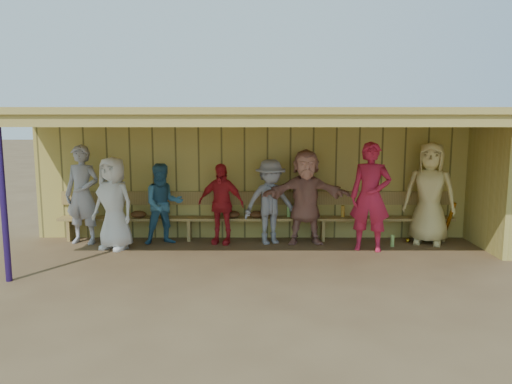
{
  "coord_description": "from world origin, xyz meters",
  "views": [
    {
      "loc": [
        0.0,
        -8.39,
        2.36
      ],
      "look_at": [
        0.0,
        0.35,
        1.05
      ],
      "focal_mm": 35.0,
      "sensor_mm": 36.0,
      "label": 1
    }
  ],
  "objects_px": {
    "player_c": "(163,204)",
    "player_f": "(306,197)",
    "player_b": "(113,203)",
    "player_e": "(270,202)",
    "player_d": "(221,204)",
    "bench": "(256,213)",
    "player_a": "(82,195)",
    "player_g": "(370,197)",
    "player_h": "(430,193)"
  },
  "relations": [
    {
      "from": "player_c",
      "to": "player_h",
      "type": "xyz_separation_m",
      "value": [
        4.98,
        0.05,
        0.2
      ]
    },
    {
      "from": "bench",
      "to": "player_e",
      "type": "bearing_deg",
      "value": -48.72
    },
    {
      "from": "player_h",
      "to": "player_a",
      "type": "bearing_deg",
      "value": -157.53
    },
    {
      "from": "player_f",
      "to": "player_g",
      "type": "xyz_separation_m",
      "value": [
        1.1,
        -0.49,
        0.08
      ]
    },
    {
      "from": "player_h",
      "to": "player_g",
      "type": "bearing_deg",
      "value": -135.71
    },
    {
      "from": "player_d",
      "to": "player_e",
      "type": "distance_m",
      "value": 0.93
    },
    {
      "from": "player_c",
      "to": "player_g",
      "type": "xyz_separation_m",
      "value": [
        3.76,
        -0.44,
        0.21
      ]
    },
    {
      "from": "player_b",
      "to": "player_c",
      "type": "distance_m",
      "value": 0.9
    },
    {
      "from": "player_d",
      "to": "player_h",
      "type": "height_order",
      "value": "player_h"
    },
    {
      "from": "player_c",
      "to": "player_e",
      "type": "bearing_deg",
      "value": -17.81
    },
    {
      "from": "player_c",
      "to": "player_e",
      "type": "relative_size",
      "value": 0.96
    },
    {
      "from": "player_f",
      "to": "player_g",
      "type": "height_order",
      "value": "player_g"
    },
    {
      "from": "player_b",
      "to": "player_h",
      "type": "bearing_deg",
      "value": 26.89
    },
    {
      "from": "player_c",
      "to": "bench",
      "type": "height_order",
      "value": "player_c"
    },
    {
      "from": "player_b",
      "to": "player_e",
      "type": "distance_m",
      "value": 2.85
    },
    {
      "from": "player_a",
      "to": "player_h",
      "type": "relative_size",
      "value": 0.97
    },
    {
      "from": "player_f",
      "to": "bench",
      "type": "relative_size",
      "value": 0.23
    },
    {
      "from": "player_f",
      "to": "player_h",
      "type": "height_order",
      "value": "player_h"
    },
    {
      "from": "player_c",
      "to": "player_f",
      "type": "relative_size",
      "value": 0.86
    },
    {
      "from": "player_e",
      "to": "bench",
      "type": "height_order",
      "value": "player_e"
    },
    {
      "from": "player_c",
      "to": "player_g",
      "type": "height_order",
      "value": "player_g"
    },
    {
      "from": "player_a",
      "to": "player_c",
      "type": "height_order",
      "value": "player_a"
    },
    {
      "from": "player_h",
      "to": "player_f",
      "type": "bearing_deg",
      "value": -157.53
    },
    {
      "from": "player_a",
      "to": "player_e",
      "type": "xyz_separation_m",
      "value": [
        3.51,
        0.0,
        -0.14
      ]
    },
    {
      "from": "player_d",
      "to": "player_g",
      "type": "distance_m",
      "value": 2.74
    },
    {
      "from": "player_a",
      "to": "player_e",
      "type": "height_order",
      "value": "player_a"
    },
    {
      "from": "player_e",
      "to": "player_f",
      "type": "xyz_separation_m",
      "value": [
        0.66,
        0.0,
        0.09
      ]
    },
    {
      "from": "player_b",
      "to": "player_d",
      "type": "bearing_deg",
      "value": 34.88
    },
    {
      "from": "player_c",
      "to": "bench",
      "type": "distance_m",
      "value": 1.78
    },
    {
      "from": "player_f",
      "to": "player_d",
      "type": "bearing_deg",
      "value": 179.2
    },
    {
      "from": "player_g",
      "to": "bench",
      "type": "bearing_deg",
      "value": 176.26
    },
    {
      "from": "player_b",
      "to": "bench",
      "type": "height_order",
      "value": "player_b"
    },
    {
      "from": "player_a",
      "to": "player_c",
      "type": "relative_size",
      "value": 1.22
    },
    {
      "from": "player_a",
      "to": "player_e",
      "type": "bearing_deg",
      "value": 12.22
    },
    {
      "from": "player_a",
      "to": "player_c",
      "type": "xyz_separation_m",
      "value": [
        1.52,
        -0.05,
        -0.17
      ]
    },
    {
      "from": "player_c",
      "to": "player_d",
      "type": "bearing_deg",
      "value": -16.59
    },
    {
      "from": "player_c",
      "to": "player_h",
      "type": "bearing_deg",
      "value": -18.66
    },
    {
      "from": "player_e",
      "to": "player_f",
      "type": "height_order",
      "value": "player_f"
    },
    {
      "from": "player_f",
      "to": "bench",
      "type": "bearing_deg",
      "value": 161.04
    },
    {
      "from": "player_d",
      "to": "bench",
      "type": "height_order",
      "value": "player_d"
    },
    {
      "from": "player_f",
      "to": "player_c",
      "type": "bearing_deg",
      "value": -179.73
    },
    {
      "from": "player_e",
      "to": "player_g",
      "type": "xyz_separation_m",
      "value": [
        1.76,
        -0.49,
        0.17
      ]
    },
    {
      "from": "player_h",
      "to": "player_d",
      "type": "bearing_deg",
      "value": -157.53
    },
    {
      "from": "player_a",
      "to": "player_h",
      "type": "height_order",
      "value": "player_h"
    },
    {
      "from": "player_b",
      "to": "player_d",
      "type": "relative_size",
      "value": 1.1
    },
    {
      "from": "player_a",
      "to": "player_b",
      "type": "bearing_deg",
      "value": -18.02
    },
    {
      "from": "player_d",
      "to": "player_h",
      "type": "bearing_deg",
      "value": 14.82
    },
    {
      "from": "player_b",
      "to": "player_c",
      "type": "bearing_deg",
      "value": 46.0
    },
    {
      "from": "player_c",
      "to": "player_f",
      "type": "bearing_deg",
      "value": -18.16
    },
    {
      "from": "player_g",
      "to": "bench",
      "type": "relative_size",
      "value": 0.26
    }
  ]
}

